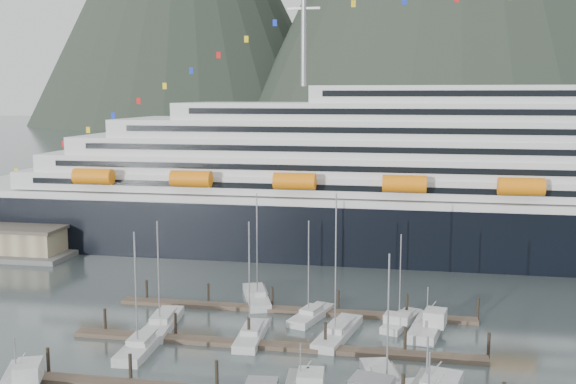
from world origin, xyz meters
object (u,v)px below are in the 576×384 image
cruise_ship (525,190)px  trawler_e (426,326)px  sailboat_c (251,336)px  sailboat_d (338,333)px  sailboat_g (402,321)px  trawler_a (15,384)px  sailboat_a (141,347)px  sailboat_e (256,298)px  sailboat_h (384,383)px  sailboat_b (162,324)px  sailboat_f (311,316)px

cruise_ship → trawler_e: (-17.64, -43.74, -11.21)m
sailboat_c → sailboat_d: bearing=-77.6°
cruise_ship → sailboat_c: bearing=-127.3°
sailboat_c → sailboat_g: (17.37, 8.64, -0.04)m
trawler_a → trawler_e: 46.35m
trawler_a → sailboat_a: bearing=-54.0°
sailboat_e → trawler_e: 24.85m
sailboat_g → trawler_a: size_ratio=1.06×
sailboat_e → sailboat_h: size_ratio=1.11×
cruise_ship → sailboat_c: (-37.96, -49.87, -11.60)m
sailboat_c → trawler_e: (20.32, 6.13, 0.40)m
sailboat_e → sailboat_g: 21.24m
sailboat_e → sailboat_b: bearing=126.0°
sailboat_f → sailboat_g: size_ratio=1.11×
sailboat_h → sailboat_f: bearing=12.5°
sailboat_g → trawler_a: bearing=145.0°
sailboat_c → sailboat_d: (9.98, 2.72, 0.02)m
sailboat_a → sailboat_c: 12.80m
cruise_ship → sailboat_b: size_ratio=14.72×
sailboat_c → sailboat_g: 19.40m
sailboat_g → sailboat_e: bearing=91.6°
cruise_ship → trawler_e: bearing=-112.0°
sailboat_b → sailboat_d: (21.83, 0.81, 0.02)m
cruise_ship → sailboat_b: (-49.82, -47.97, -11.60)m
sailboat_a → sailboat_e: sailboat_e is taller
cruise_ship → sailboat_c: 63.74m
sailboat_e → sailboat_h: bearing=-162.7°
sailboat_c → sailboat_h: sailboat_c is taller
cruise_ship → sailboat_e: bearing=-139.5°
sailboat_a → sailboat_e: bearing=-24.9°
sailboat_c → sailboat_f: (5.85, 8.66, -0.01)m
sailboat_f → sailboat_h: bearing=-135.0°
trawler_e → sailboat_c: bearing=117.2°
sailboat_g → sailboat_c: bearing=135.2°
sailboat_d → sailboat_e: sailboat_d is taller
cruise_ship → sailboat_a: cruise_ship is taller
sailboat_g → trawler_e: size_ratio=1.20×
cruise_ship → sailboat_h: 65.20m
sailboat_h → trawler_e: (4.26, 16.57, 0.39)m
trawler_e → cruise_ship: bearing=-11.6°
sailboat_a → trawler_a: (-7.76, -12.32, 0.37)m
sailboat_c → sailboat_d: 10.34m
sailboat_f → sailboat_h: sailboat_h is taller
trawler_a → trawler_e: trawler_e is taller
sailboat_a → sailboat_b: bearing=0.7°
sailboat_f → trawler_e: bearing=-83.0°
sailboat_c → sailboat_f: bearing=-36.9°
cruise_ship → sailboat_d: size_ratio=11.62×
sailboat_f → sailboat_h: (10.21, -19.09, 0.02)m
sailboat_h → trawler_a: size_ratio=1.25×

